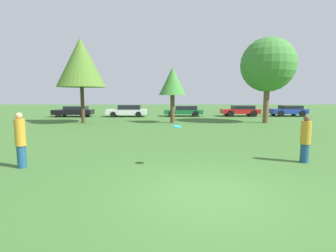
# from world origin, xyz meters

# --- Properties ---
(ground_plane) EXTENTS (120.00, 120.00, 0.00)m
(ground_plane) POSITION_xyz_m (0.00, 0.00, 0.00)
(ground_plane) COLOR #3D6B2D
(person_thrower) EXTENTS (0.33, 0.33, 1.81)m
(person_thrower) POSITION_xyz_m (-5.69, 2.27, 0.92)
(person_thrower) COLOR navy
(person_thrower) RESTS_ON ground
(person_catcher) EXTENTS (0.34, 0.34, 1.67)m
(person_catcher) POSITION_xyz_m (3.91, 2.83, 0.84)
(person_catcher) COLOR navy
(person_catcher) RESTS_ON ground
(frisbee) EXTENTS (0.30, 0.30, 0.06)m
(frisbee) POSITION_xyz_m (-0.61, 2.27, 1.36)
(frisbee) COLOR #19B2D8
(tree_0) EXTENTS (4.05, 4.05, 7.09)m
(tree_0) POSITION_xyz_m (-8.04, 15.84, 5.05)
(tree_0) COLOR #473323
(tree_0) RESTS_ON ground
(tree_1) EXTENTS (2.32, 2.32, 4.69)m
(tree_1) POSITION_xyz_m (-0.40, 15.85, 3.48)
(tree_1) COLOR brown
(tree_1) RESTS_ON ground
(tree_2) EXTENTS (4.52, 4.52, 7.17)m
(tree_2) POSITION_xyz_m (7.61, 15.86, 4.88)
(tree_2) COLOR brown
(tree_2) RESTS_ON ground
(parked_car_black) EXTENTS (4.26, 2.01, 1.17)m
(parked_car_black) POSITION_xyz_m (-11.10, 22.29, 0.62)
(parked_car_black) COLOR black
(parked_car_black) RESTS_ON ground
(parked_car_white) EXTENTS (4.38, 2.08, 1.30)m
(parked_car_white) POSITION_xyz_m (-5.19, 22.35, 0.67)
(parked_car_white) COLOR silver
(parked_car_white) RESTS_ON ground
(parked_car_green) EXTENTS (4.35, 1.98, 1.17)m
(parked_car_green) POSITION_xyz_m (1.07, 22.90, 0.63)
(parked_car_green) COLOR #196633
(parked_car_green) RESTS_ON ground
(parked_car_red) EXTENTS (4.24, 2.02, 1.22)m
(parked_car_red) POSITION_xyz_m (7.52, 22.85, 0.67)
(parked_car_red) COLOR red
(parked_car_red) RESTS_ON ground
(parked_car_blue) EXTENTS (3.90, 2.11, 1.22)m
(parked_car_blue) POSITION_xyz_m (12.93, 22.83, 0.67)
(parked_car_blue) COLOR #1E389E
(parked_car_blue) RESTS_ON ground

